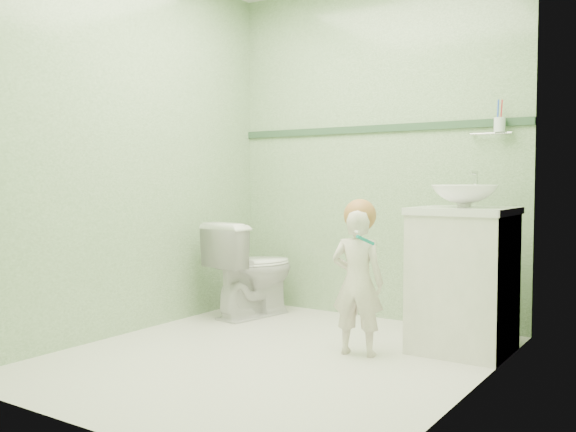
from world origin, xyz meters
The scene contains 12 objects.
ground centered at (0.00, 0.00, 0.00)m, with size 2.50×2.50×0.00m, color silver.
room_shell centered at (0.00, 0.00, 1.20)m, with size 2.50×2.54×2.40m.
trim_stripe centered at (0.00, 1.24, 1.35)m, with size 2.20×0.02×0.05m, color #315037.
vanity centered at (0.84, 0.70, 0.40)m, with size 0.52×0.50×0.80m, color white.
counter centered at (0.84, 0.70, 0.81)m, with size 0.54×0.52×0.04m, color white.
basin centered at (0.84, 0.70, 0.89)m, with size 0.37×0.37×0.13m, color white.
faucet centered at (0.84, 0.89, 0.97)m, with size 0.03×0.13×0.18m.
cup_holder centered at (0.89, 1.18, 1.33)m, with size 0.26×0.07×0.21m.
toilet centered at (-0.74, 0.80, 0.34)m, with size 0.39×0.68×0.69m, color white.
toddler centered at (0.37, 0.30, 0.41)m, with size 0.30×0.20×0.82m, color beige.
hair_cap centered at (0.37, 0.33, 0.79)m, with size 0.18×0.18×0.18m, color #A96D39.
teal_toothbrush centered at (0.47, 0.19, 0.67)m, with size 0.11×0.14×0.08m.
Camera 1 is at (1.99, -2.84, 0.98)m, focal length 39.39 mm.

